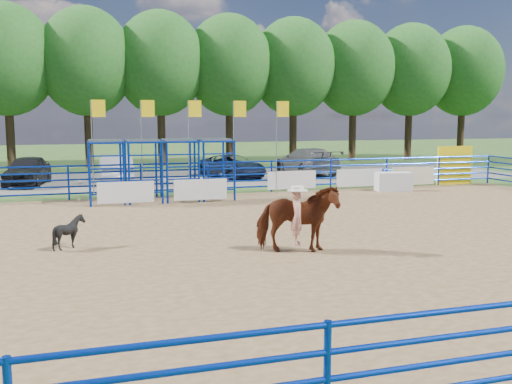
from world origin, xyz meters
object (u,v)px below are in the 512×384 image
car_b (115,169)px  car_c (232,166)px  car_a (27,170)px  announcer_table (393,182)px  car_d (307,161)px  calf (69,232)px  horse_and_rider (297,216)px

car_b → car_c: (6.56, 0.67, -0.10)m
car_a → car_b: size_ratio=0.98×
announcer_table → car_d: size_ratio=0.29×
car_a → car_b: bearing=4.9°
announcer_table → calf: (-14.42, -8.01, 0.01)m
announcer_table → calf: bearing=-151.0°
car_a → car_b: car_a is taller
car_a → horse_and_rider: bearing=-57.4°
horse_and_rider → car_d: (7.66, 18.48, -0.15)m
car_b → car_d: 11.39m
announcer_table → horse_and_rider: size_ratio=0.67×
car_a → car_b: (4.39, -0.24, -0.01)m
car_a → car_c: (10.96, 0.44, -0.11)m
car_a → car_d: car_d is taller
horse_and_rider → car_c: (2.88, 18.10, -0.31)m
calf → car_b: 15.39m
horse_and_rider → car_b: horse_and_rider is taller
car_b → car_d: (11.34, 1.05, 0.06)m
horse_and_rider → car_a: bearing=114.6°
horse_and_rider → car_c: size_ratio=0.52×
car_d → calf: bearing=46.8°
calf → car_a: car_a is taller
calf → car_a: (-2.39, 15.49, 0.30)m
calf → car_b: (2.00, 15.25, 0.29)m
car_a → car_c: bearing=10.3°
car_b → calf: bearing=82.2°
calf → car_a: bearing=13.4°
announcer_table → horse_and_rider: (-8.73, -10.18, 0.52)m
announcer_table → car_b: (-12.42, 7.25, 0.30)m
announcer_table → car_a: bearing=156.0°
announcer_table → car_b: bearing=149.7°
horse_and_rider → car_c: bearing=81.0°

